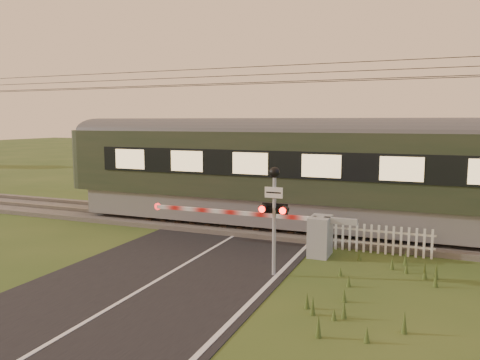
% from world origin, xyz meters
% --- Properties ---
extents(ground, '(160.00, 160.00, 0.00)m').
position_xyz_m(ground, '(0.00, 0.00, 0.00)').
color(ground, '#2D481B').
rests_on(ground, ground).
extents(road, '(6.00, 140.00, 0.03)m').
position_xyz_m(road, '(0.02, -0.23, 0.01)').
color(road, black).
rests_on(road, ground).
extents(track_bed, '(140.00, 3.40, 0.39)m').
position_xyz_m(track_bed, '(0.00, 6.50, 0.07)').
color(track_bed, '#47423D').
rests_on(track_bed, ground).
extents(overhead_wires, '(120.00, 0.62, 0.62)m').
position_xyz_m(overhead_wires, '(0.00, 6.50, 5.72)').
color(overhead_wires, black).
rests_on(overhead_wires, ground).
extents(boom_gate, '(6.98, 0.94, 1.25)m').
position_xyz_m(boom_gate, '(3.08, 3.70, 0.68)').
color(boom_gate, gray).
rests_on(boom_gate, ground).
extents(crossing_signal, '(0.74, 0.33, 2.91)m').
position_xyz_m(crossing_signal, '(2.64, 1.39, 2.00)').
color(crossing_signal, gray).
rests_on(crossing_signal, ground).
extents(picket_fence, '(3.52, 0.07, 0.90)m').
position_xyz_m(picket_fence, '(4.90, 4.60, 0.45)').
color(picket_fence, silver).
rests_on(picket_fence, ground).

